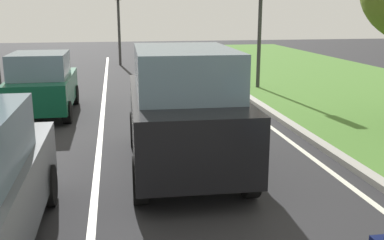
% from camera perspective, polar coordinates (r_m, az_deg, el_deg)
% --- Properties ---
extents(ground_plane, '(60.00, 60.00, 0.00)m').
position_cam_1_polar(ground_plane, '(13.04, -8.22, 0.66)').
color(ground_plane, '#262628').
extents(lane_line_center, '(0.12, 32.00, 0.01)m').
position_cam_1_polar(lane_line_center, '(13.04, -11.29, 0.55)').
color(lane_line_center, silver).
rests_on(lane_line_center, ground).
extents(lane_line_right_edge, '(0.12, 32.00, 0.01)m').
position_cam_1_polar(lane_line_right_edge, '(13.60, 7.12, 1.26)').
color(lane_line_right_edge, silver).
rests_on(lane_line_right_edge, ground).
extents(curb_right, '(0.24, 48.00, 0.12)m').
position_cam_1_polar(curb_right, '(13.74, 9.12, 1.56)').
color(curb_right, '#9E9B93').
rests_on(curb_right, ground).
extents(car_suv_ahead, '(2.07, 4.55, 2.28)m').
position_cam_1_polar(car_suv_ahead, '(8.33, -1.09, 1.51)').
color(car_suv_ahead, black).
rests_on(car_suv_ahead, ground).
extents(car_hatchback_far, '(1.73, 3.70, 1.78)m').
position_cam_1_polar(car_hatchback_far, '(13.48, -18.43, 4.34)').
color(car_hatchback_far, '#0C472D').
rests_on(car_hatchback_far, ground).
extents(traffic_light_near_right, '(0.32, 0.50, 4.54)m').
position_cam_1_polar(traffic_light_near_right, '(17.00, 8.80, 14.24)').
color(traffic_light_near_right, '#2D2D2D').
rests_on(traffic_light_near_right, ground).
extents(traffic_light_far_median, '(0.32, 0.50, 4.43)m').
position_cam_1_polar(traffic_light_far_median, '(24.48, -9.32, 13.96)').
color(traffic_light_far_median, '#2D2D2D').
rests_on(traffic_light_far_median, ground).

